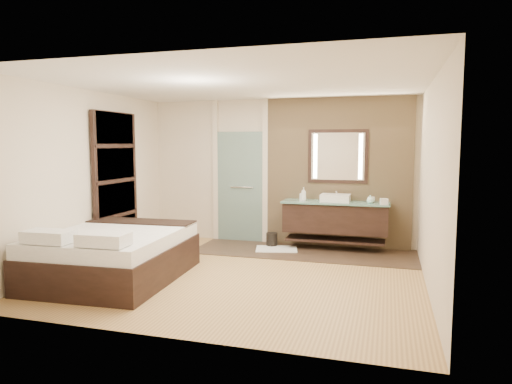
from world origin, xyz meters
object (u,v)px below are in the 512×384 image
(vanity, at_px, (335,218))
(mirror_unit, at_px, (338,156))
(waste_bin, at_px, (272,240))
(bed, at_px, (114,255))

(vanity, bearing_deg, mirror_unit, 90.00)
(vanity, xyz_separation_m, waste_bin, (-1.13, -0.07, -0.45))
(mirror_unit, height_order, waste_bin, mirror_unit)
(vanity, xyz_separation_m, mirror_unit, (0.00, 0.24, 1.07))
(bed, distance_m, waste_bin, 3.01)
(mirror_unit, height_order, bed, mirror_unit)
(vanity, bearing_deg, bed, -136.63)
(vanity, bearing_deg, waste_bin, -176.56)
(vanity, distance_m, mirror_unit, 1.10)
(mirror_unit, bearing_deg, waste_bin, -164.85)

